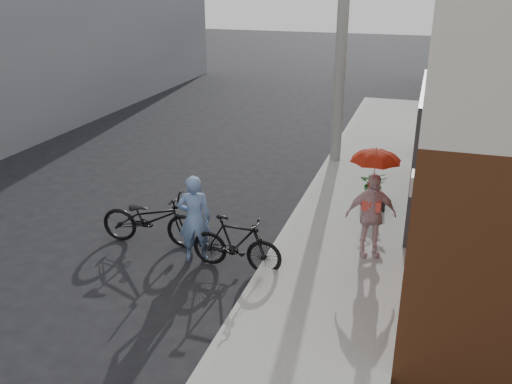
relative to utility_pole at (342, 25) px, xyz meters
The scene contains 11 objects.
ground 7.03m from the utility_pole, 100.39° to the right, with size 80.00×80.00×0.00m, color black.
sidewalk 5.37m from the utility_pole, 75.96° to the right, with size 2.20×24.00×0.12m, color gray.
curb 5.28m from the utility_pole, 92.29° to the right, with size 0.12×24.00×0.12m, color #9E9E99.
utility_pole is the anchor object (origin of this frame).
officer 6.60m from the utility_pole, 103.52° to the right, with size 0.57×0.37×1.56m, color #6A8BBD.
bike_left 6.75m from the utility_pole, 113.54° to the right, with size 0.66×1.90×1.00m, color black.
bike_right 6.70m from the utility_pole, 95.95° to the right, with size 0.45×1.59×0.95m, color black.
kimono_woman 5.81m from the utility_pole, 73.76° to the right, with size 0.87×0.36×1.48m, color beige.
parasol 5.40m from the utility_pole, 73.76° to the right, with size 0.80×0.80×0.70m, color red.
planter 4.58m from the utility_pole, 66.09° to the right, with size 0.43×0.43×0.23m, color black.
potted_plant 4.29m from the utility_pole, 66.09° to the right, with size 0.55×0.48×0.62m, color #2C6528.
Camera 1 is at (3.23, -7.49, 4.64)m, focal length 38.00 mm.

